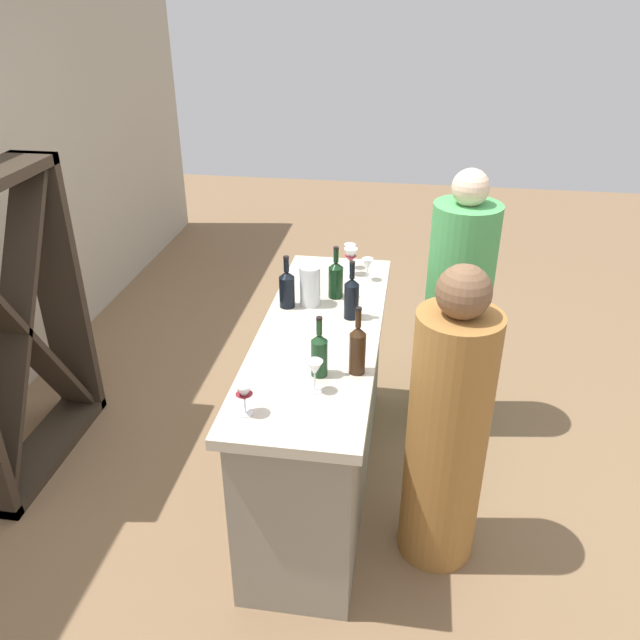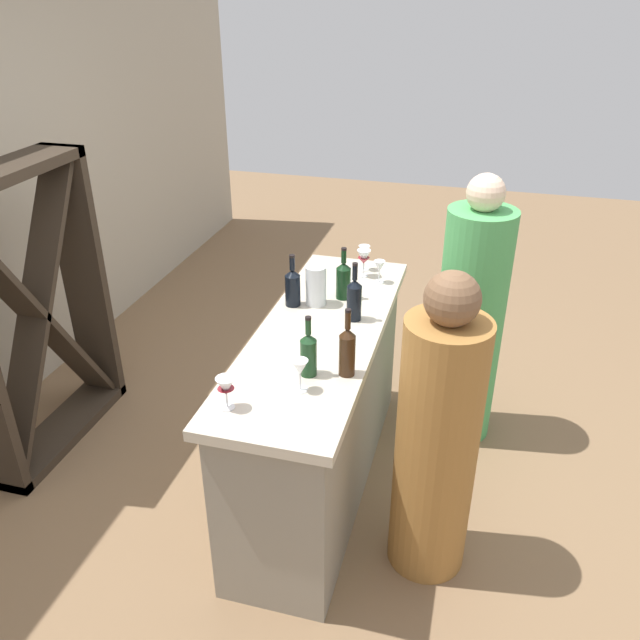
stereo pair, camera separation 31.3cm
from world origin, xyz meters
name	(u,v)px [view 1 (the left image)]	position (x,y,z in m)	size (l,w,h in m)	color
ground_plane	(320,480)	(0.00, 0.00, 0.00)	(12.00, 12.00, 0.00)	#846647
bar_counter	(320,409)	(0.00, 0.00, 0.49)	(1.83, 0.59, 0.97)	gray
wine_rack	(14,331)	(-0.03, 1.65, 0.84)	(1.04, 0.28, 1.67)	#33281E
wine_bottle_leftmost_olive_green	(319,353)	(-0.41, -0.06, 1.08)	(0.07, 0.07, 0.28)	#193D1E
wine_bottle_second_left_amber_brown	(357,348)	(-0.36, -0.22, 1.09)	(0.07, 0.07, 0.32)	#331E0F
wine_bottle_center_near_black	(352,297)	(0.14, -0.14, 1.09)	(0.07, 0.07, 0.31)	black
wine_bottle_second_right_near_black	(287,288)	(0.22, 0.21, 1.08)	(0.08, 0.08, 0.28)	black
wine_bottle_rightmost_dark_green	(336,278)	(0.37, -0.03, 1.08)	(0.08, 0.08, 0.29)	black
wine_glass_near_left	(368,265)	(0.62, -0.18, 1.07)	(0.06, 0.06, 0.13)	white
wine_glass_near_center	(351,256)	(0.68, -0.08, 1.09)	(0.08, 0.08, 0.16)	white
wine_glass_near_right	(350,251)	(0.77, -0.06, 1.08)	(0.07, 0.07, 0.15)	white
wine_glass_far_left	(315,369)	(-0.53, -0.06, 1.08)	(0.07, 0.07, 0.15)	white
wine_glass_far_center	(244,393)	(-0.73, 0.19, 1.07)	(0.08, 0.08, 0.14)	white
water_pitcher	(310,286)	(0.26, 0.09, 1.08)	(0.11, 0.11, 0.21)	silver
person_left_guest	(456,316)	(0.69, -0.71, 0.74)	(0.49, 0.49, 1.62)	#4CA559
person_center_guest	(447,433)	(-0.38, -0.64, 0.70)	(0.39, 0.39, 1.52)	#9E6B33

